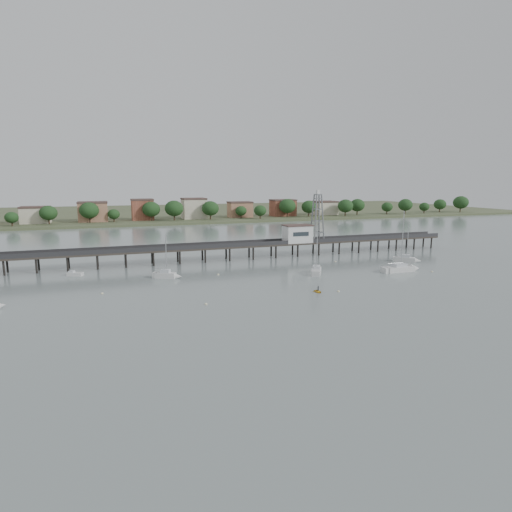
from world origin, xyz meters
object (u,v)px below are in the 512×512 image
Objects in this scene: lattice_tower at (317,218)px; yellow_dinghy at (318,292)px; sailboat_b at (169,275)px; sailboat_e at (409,260)px; sailboat_d at (405,269)px; white_tender at (75,274)px; pier at (216,247)px; sailboat_c at (317,270)px.

lattice_tower reaches higher than yellow_dinghy.
sailboat_b reaches higher than yellow_dinghy.
sailboat_d is at bearing -93.16° from sailboat_e.
white_tender is at bearing 165.35° from sailboat_d.
sailboat_e reaches higher than sailboat_b.
white_tender is at bearing -148.25° from sailboat_e.
lattice_tower is at bearing 0.00° from pier.
sailboat_b is 34.98m from yellow_dinghy.
sailboat_b is (-47.10, -17.79, -10.44)m from lattice_tower.
sailboat_b is (-15.60, -17.79, -3.14)m from pier.
lattice_tower reaches higher than sailboat_e.
yellow_dinghy is at bearing -9.94° from white_tender.
sailboat_d reaches higher than yellow_dinghy.
sailboat_d reaches higher than pier.
sailboat_d is 7.05× the size of yellow_dinghy.
lattice_tower is 1.49× the size of sailboat_b.
yellow_dinghy is (-20.42, -40.40, -11.10)m from lattice_tower.
sailboat_c is 1.18× the size of sailboat_b.
pier is 9.68× the size of lattice_tower.
sailboat_b is (-34.84, 6.11, 0.01)m from sailboat_c.
lattice_tower is 32.49m from sailboat_d.
lattice_tower is 46.61m from yellow_dinghy.
yellow_dinghy is (11.08, -40.40, -3.79)m from pier.
sailboat_d is at bearing 18.14° from yellow_dinghy.
yellow_dinghy is at bearing -13.38° from sailboat_b.
sailboat_e reaches higher than white_tender.
sailboat_c reaches higher than yellow_dinghy.
white_tender is 57.45m from yellow_dinghy.
sailboat_c reaches higher than pier.
pier is 23.87m from sailboat_b.
sailboat_d reaches higher than sailboat_e.
sailboat_b is at bearing 137.43° from yellow_dinghy.
pier is 9.39× the size of sailboat_d.
sailboat_d is (40.98, -29.26, -3.17)m from pier.
lattice_tower reaches higher than sailboat_c.
sailboat_d is (21.74, -5.36, -0.02)m from sailboat_c.
sailboat_d is at bearing -72.04° from lattice_tower.
sailboat_c is 22.39m from sailboat_d.
sailboat_c is at bearing -117.16° from lattice_tower.
lattice_tower is at bearing 31.14° from white_tender.
pier is at bearing -180.00° from lattice_tower.
sailboat_c is (19.24, -23.90, -3.15)m from pier.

